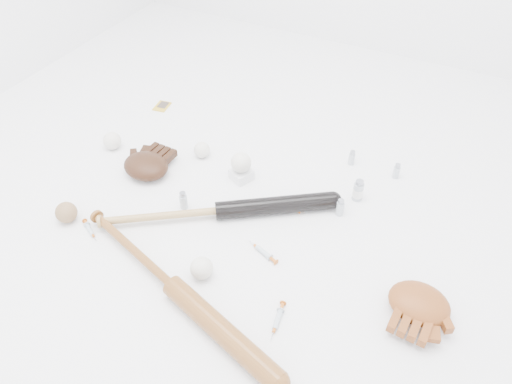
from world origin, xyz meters
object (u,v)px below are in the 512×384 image
at_px(bat_dark, 218,211).
at_px(pedestal, 241,175).
at_px(bat_wood, 174,287).
at_px(glove_dark, 146,166).

relative_size(bat_dark, pedestal, 11.91).
relative_size(bat_wood, pedestal, 12.41).
xyz_separation_m(bat_wood, glove_dark, (-0.44, 0.45, 0.01)).
bearing_deg(bat_wood, glove_dark, 151.74).
relative_size(bat_dark, bat_wood, 0.96).
distance_m(bat_dark, pedestal, 0.24).
bearing_deg(bat_dark, pedestal, 62.35).
distance_m(bat_wood, pedestal, 0.61).
relative_size(bat_dark, glove_dark, 4.03).
xyz_separation_m(bat_dark, bat_wood, (0.05, -0.37, 0.00)).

